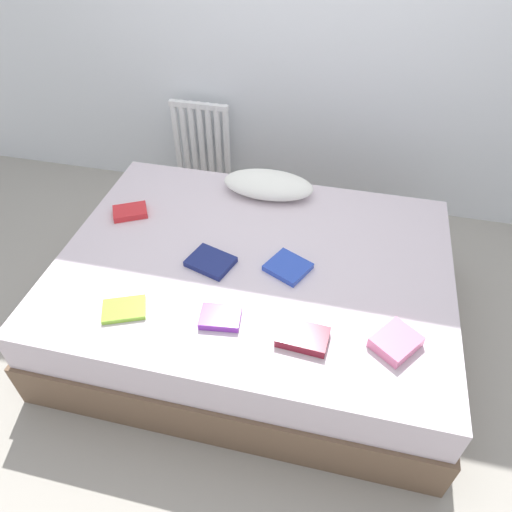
{
  "coord_description": "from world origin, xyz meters",
  "views": [
    {
      "loc": [
        0.4,
        -1.67,
        2.12
      ],
      "look_at": [
        0.0,
        0.05,
        0.48
      ],
      "focal_mm": 32.88,
      "sensor_mm": 36.0,
      "label": 1
    }
  ],
  "objects_px": {
    "textbook_lime": "(124,309)",
    "textbook_navy": "(211,262)",
    "textbook_maroon": "(303,337)",
    "textbook_blue": "(288,267)",
    "textbook_red": "(130,212)",
    "radiator": "(202,142)",
    "bed": "(254,294)",
    "pillow": "(268,185)",
    "textbook_pink": "(396,342)",
    "textbook_purple": "(220,317)"
  },
  "relations": [
    {
      "from": "textbook_lime",
      "to": "textbook_blue",
      "type": "height_order",
      "value": "textbook_blue"
    },
    {
      "from": "bed",
      "to": "pillow",
      "type": "relative_size",
      "value": 3.78
    },
    {
      "from": "textbook_maroon",
      "to": "textbook_pink",
      "type": "bearing_deg",
      "value": 12.68
    },
    {
      "from": "radiator",
      "to": "textbook_blue",
      "type": "bearing_deg",
      "value": -55.32
    },
    {
      "from": "textbook_maroon",
      "to": "textbook_navy",
      "type": "relative_size",
      "value": 0.99
    },
    {
      "from": "radiator",
      "to": "pillow",
      "type": "xyz_separation_m",
      "value": [
        0.62,
        -0.62,
        0.14
      ]
    },
    {
      "from": "textbook_maroon",
      "to": "textbook_pink",
      "type": "distance_m",
      "value": 0.39
    },
    {
      "from": "bed",
      "to": "textbook_lime",
      "type": "relative_size",
      "value": 10.52
    },
    {
      "from": "pillow",
      "to": "textbook_blue",
      "type": "relative_size",
      "value": 2.77
    },
    {
      "from": "textbook_maroon",
      "to": "textbook_lime",
      "type": "relative_size",
      "value": 1.12
    },
    {
      "from": "textbook_maroon",
      "to": "textbook_blue",
      "type": "xyz_separation_m",
      "value": [
        -0.14,
        0.41,
        -0.01
      ]
    },
    {
      "from": "bed",
      "to": "textbook_purple",
      "type": "height_order",
      "value": "textbook_purple"
    },
    {
      "from": "bed",
      "to": "textbook_navy",
      "type": "distance_m",
      "value": 0.34
    },
    {
      "from": "textbook_lime",
      "to": "textbook_red",
      "type": "bearing_deg",
      "value": 89.32
    },
    {
      "from": "textbook_maroon",
      "to": "textbook_blue",
      "type": "height_order",
      "value": "textbook_maroon"
    },
    {
      "from": "textbook_purple",
      "to": "textbook_maroon",
      "type": "bearing_deg",
      "value": -11.31
    },
    {
      "from": "bed",
      "to": "textbook_navy",
      "type": "bearing_deg",
      "value": -158.8
    },
    {
      "from": "textbook_navy",
      "to": "textbook_purple",
      "type": "distance_m",
      "value": 0.37
    },
    {
      "from": "textbook_lime",
      "to": "textbook_red",
      "type": "distance_m",
      "value": 0.72
    },
    {
      "from": "textbook_pink",
      "to": "textbook_red",
      "type": "bearing_deg",
      "value": 104.9
    },
    {
      "from": "bed",
      "to": "textbook_pink",
      "type": "height_order",
      "value": "textbook_pink"
    },
    {
      "from": "pillow",
      "to": "textbook_navy",
      "type": "bearing_deg",
      "value": -103.13
    },
    {
      "from": "bed",
      "to": "textbook_red",
      "type": "bearing_deg",
      "value": 164.86
    },
    {
      "from": "textbook_navy",
      "to": "textbook_red",
      "type": "height_order",
      "value": "textbook_red"
    },
    {
      "from": "radiator",
      "to": "textbook_lime",
      "type": "bearing_deg",
      "value": -83.84
    },
    {
      "from": "textbook_navy",
      "to": "radiator",
      "type": "bearing_deg",
      "value": 127.91
    },
    {
      "from": "textbook_lime",
      "to": "textbook_navy",
      "type": "bearing_deg",
      "value": 30.24
    },
    {
      "from": "textbook_red",
      "to": "textbook_navy",
      "type": "bearing_deg",
      "value": -54.89
    },
    {
      "from": "pillow",
      "to": "textbook_navy",
      "type": "xyz_separation_m",
      "value": [
        -0.15,
        -0.66,
        -0.05
      ]
    },
    {
      "from": "textbook_pink",
      "to": "textbook_blue",
      "type": "relative_size",
      "value": 0.97
    },
    {
      "from": "radiator",
      "to": "textbook_lime",
      "type": "distance_m",
      "value": 1.67
    },
    {
      "from": "textbook_maroon",
      "to": "textbook_red",
      "type": "bearing_deg",
      "value": 153.07
    },
    {
      "from": "radiator",
      "to": "textbook_pink",
      "type": "bearing_deg",
      "value": -49.07
    },
    {
      "from": "textbook_maroon",
      "to": "textbook_blue",
      "type": "distance_m",
      "value": 0.43
    },
    {
      "from": "pillow",
      "to": "textbook_pink",
      "type": "distance_m",
      "value": 1.22
    },
    {
      "from": "textbook_navy",
      "to": "textbook_lime",
      "type": "height_order",
      "value": "textbook_navy"
    },
    {
      "from": "bed",
      "to": "textbook_navy",
      "type": "height_order",
      "value": "textbook_navy"
    },
    {
      "from": "textbook_pink",
      "to": "textbook_purple",
      "type": "distance_m",
      "value": 0.76
    },
    {
      "from": "textbook_maroon",
      "to": "textbook_blue",
      "type": "bearing_deg",
      "value": 112.46
    },
    {
      "from": "radiator",
      "to": "textbook_blue",
      "type": "xyz_separation_m",
      "value": [
        0.85,
        -1.23,
        0.09
      ]
    },
    {
      "from": "textbook_pink",
      "to": "textbook_blue",
      "type": "bearing_deg",
      "value": 92.7
    },
    {
      "from": "textbook_pink",
      "to": "radiator",
      "type": "bearing_deg",
      "value": 77.71
    },
    {
      "from": "textbook_navy",
      "to": "textbook_pink",
      "type": "relative_size",
      "value": 1.15
    },
    {
      "from": "textbook_lime",
      "to": "textbook_pink",
      "type": "distance_m",
      "value": 1.19
    },
    {
      "from": "bed",
      "to": "textbook_blue",
      "type": "distance_m",
      "value": 0.32
    },
    {
      "from": "radiator",
      "to": "textbook_navy",
      "type": "distance_m",
      "value": 1.36
    },
    {
      "from": "textbook_red",
      "to": "radiator",
      "type": "bearing_deg",
      "value": 56.85
    },
    {
      "from": "pillow",
      "to": "textbook_maroon",
      "type": "bearing_deg",
      "value": -70.2
    },
    {
      "from": "radiator",
      "to": "textbook_purple",
      "type": "bearing_deg",
      "value": -69.09
    },
    {
      "from": "bed",
      "to": "textbook_blue",
      "type": "bearing_deg",
      "value": -9.04
    }
  ]
}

